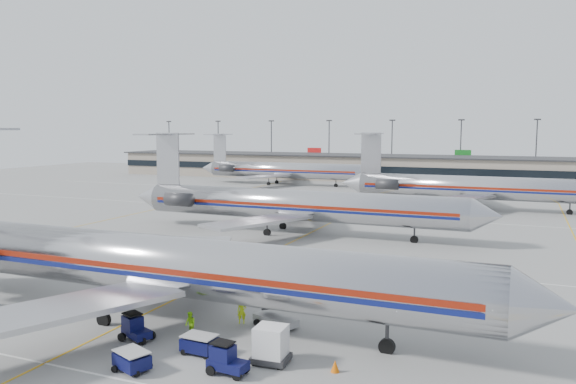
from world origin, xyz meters
The scene contains 17 objects.
ground centered at (0.00, 0.00, 0.00)m, with size 260.00×260.00×0.00m, color gray.
apron_markings centered at (0.00, 10.00, 0.01)m, with size 160.00×0.15×0.02m, color silver.
terminal centered at (0.00, 97.97, 3.16)m, with size 162.00×17.00×6.25m.
light_mast_row centered at (0.00, 112.00, 8.58)m, with size 163.60×0.40×15.28m.
jet_foreground centered at (1.01, -9.32, 3.81)m, with size 50.14×29.53×13.13m.
jet_second_row centered at (-2.23, 22.93, 3.60)m, with size 47.38×27.90×12.40m.
jet_third_row centered at (16.76, 52.98, 3.57)m, with size 44.92×27.63×12.28m.
jet_back_row centered at (-27.32, 77.86, 3.41)m, with size 42.92×26.40×11.74m.
tug_center centered at (2.44, -13.28, 0.77)m, with size 2.31×1.80×1.69m.
tug_right centered at (9.86, -15.33, 0.78)m, with size 2.19×1.23×1.72m.
cart_inner centered at (7.16, -13.54, 0.58)m, with size 1.98×1.41×1.09m.
cart_outer centered at (5.03, -16.88, 0.58)m, with size 2.27×1.92×1.09m.
uld_container centered at (11.48, -13.14, 1.05)m, with size 2.06×1.75×2.08m.
belt_loader centered at (9.43, -7.68, 0.53)m, with size 3.86×2.14×1.98m.
ramp_worker_near centered at (7.09, -8.12, 0.82)m, with size 0.60×0.39×1.64m, color #C9EE16.
ramp_worker_far centered at (5.14, -11.33, 0.75)m, with size 0.73×0.57×1.51m, color #8EE615.
cone_right centered at (15.10, -12.89, 0.32)m, with size 0.47×0.47×0.65m, color #D75C07.
Camera 1 is at (23.75, -40.15, 12.85)m, focal length 35.00 mm.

